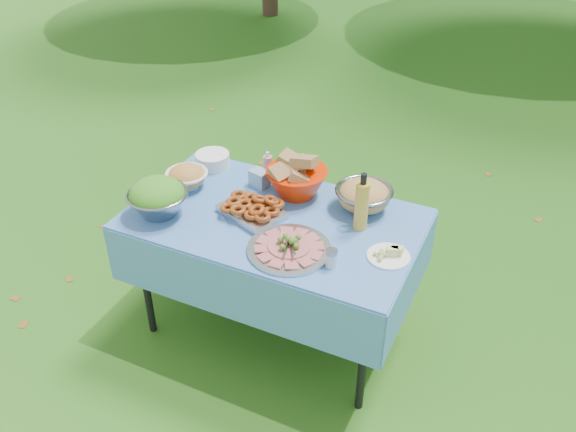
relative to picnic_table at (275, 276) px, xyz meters
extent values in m
plane|color=black|center=(0.00, 0.00, -0.38)|extent=(80.00, 80.00, 0.00)
cube|color=#84BFFF|center=(0.00, 0.00, 0.00)|extent=(1.46, 0.86, 0.76)
cylinder|color=white|center=(-0.55, 0.32, 0.42)|extent=(0.21, 0.21, 0.08)
cube|color=#83ABC9|center=(-0.21, 0.24, 0.43)|extent=(0.12, 0.10, 0.09)
cylinder|color=#D58289|center=(-0.21, 0.36, 0.45)|extent=(0.06, 0.06, 0.15)
cube|color=#B3B2B7|center=(-0.11, -0.03, 0.42)|extent=(0.37, 0.32, 0.07)
cylinder|color=#B1B4B9|center=(0.19, -0.21, 0.43)|extent=(0.50, 0.50, 0.09)
cylinder|color=gold|center=(0.42, 0.10, 0.53)|extent=(0.09, 0.09, 0.31)
cylinder|color=white|center=(0.62, -0.06, 0.41)|extent=(0.26, 0.26, 0.05)
cylinder|color=silver|center=(0.41, -0.24, 0.42)|extent=(0.07, 0.07, 0.09)
camera|label=1|loc=(1.15, -2.25, 2.12)|focal=38.00mm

